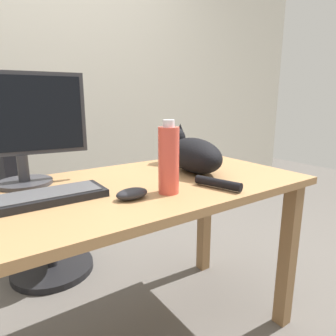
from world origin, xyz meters
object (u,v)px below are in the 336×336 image
cat (192,153)px  water_bottle (169,160)px  monitor (18,125)px  keyboard (34,199)px  computer_mouse (132,194)px  office_chair (39,216)px

cat → water_bottle: 0.34m
monitor → keyboard: (-0.01, -0.24, -0.21)m
cat → computer_mouse: cat is taller
cat → computer_mouse: size_ratio=5.46×
keyboard → computer_mouse: size_ratio=4.00×
office_chair → water_bottle: 1.09m
office_chair → water_bottle: (0.27, -0.94, 0.47)m
monitor → office_chair: bearing=77.1°
office_chair → computer_mouse: bearing=-81.9°
keyboard → office_chair: bearing=80.0°
water_bottle → cat: bearing=37.3°
computer_mouse → water_bottle: (0.14, -0.02, 0.10)m
monitor → computer_mouse: monitor is taller
office_chair → monitor: (-0.13, -0.55, 0.58)m
keyboard → cat: 0.68m
monitor → keyboard: 0.32m
monitor → cat: bearing=-15.5°
monitor → computer_mouse: 0.50m
cat → water_bottle: (-0.27, -0.21, 0.04)m
monitor → cat: size_ratio=0.80×
office_chair → computer_mouse: (0.13, -0.93, 0.37)m
water_bottle → office_chair: bearing=105.8°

